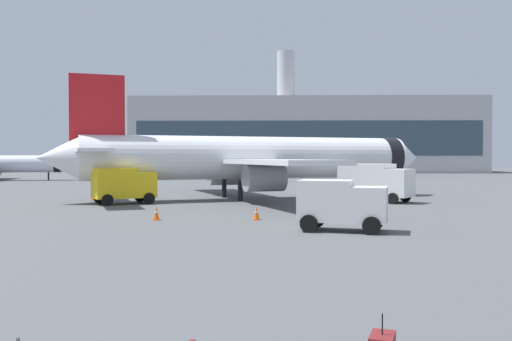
{
  "coord_description": "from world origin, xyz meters",
  "views": [
    {
      "loc": [
        0.3,
        -4.91,
        3.79
      ],
      "look_at": [
        -0.46,
        27.41,
        3.0
      ],
      "focal_mm": 39.59,
      "sensor_mm": 36.0,
      "label": 1
    }
  ],
  "objects_px": {
    "airplane_at_gate": "(251,158)",
    "safety_cone_far": "(93,196)",
    "safety_cone_near": "(257,213)",
    "cargo_van": "(341,203)",
    "service_truck": "(123,184)",
    "safety_cone_mid": "(156,213)",
    "fuel_truck": "(375,181)"
  },
  "relations": [
    {
      "from": "safety_cone_far",
      "to": "service_truck",
      "type": "bearing_deg",
      "value": -46.98
    },
    {
      "from": "safety_cone_near",
      "to": "safety_cone_mid",
      "type": "distance_m",
      "value": 6.0
    },
    {
      "from": "service_truck",
      "to": "safety_cone_mid",
      "type": "height_order",
      "value": "service_truck"
    },
    {
      "from": "fuel_truck",
      "to": "safety_cone_mid",
      "type": "bearing_deg",
      "value": -138.1
    },
    {
      "from": "airplane_at_gate",
      "to": "cargo_van",
      "type": "height_order",
      "value": "airplane_at_gate"
    },
    {
      "from": "safety_cone_far",
      "to": "safety_cone_near",
      "type": "bearing_deg",
      "value": -45.89
    },
    {
      "from": "safety_cone_near",
      "to": "safety_cone_mid",
      "type": "height_order",
      "value": "same"
    },
    {
      "from": "service_truck",
      "to": "cargo_van",
      "type": "relative_size",
      "value": 1.1
    },
    {
      "from": "safety_cone_mid",
      "to": "safety_cone_far",
      "type": "height_order",
      "value": "safety_cone_mid"
    },
    {
      "from": "cargo_van",
      "to": "safety_cone_near",
      "type": "distance_m",
      "value": 6.77
    },
    {
      "from": "fuel_truck",
      "to": "cargo_van",
      "type": "relative_size",
      "value": 1.31
    },
    {
      "from": "fuel_truck",
      "to": "safety_cone_near",
      "type": "relative_size",
      "value": 7.65
    },
    {
      "from": "fuel_truck",
      "to": "safety_cone_near",
      "type": "bearing_deg",
      "value": -124.97
    },
    {
      "from": "cargo_van",
      "to": "service_truck",
      "type": "bearing_deg",
      "value": 133.58
    },
    {
      "from": "service_truck",
      "to": "airplane_at_gate",
      "type": "bearing_deg",
      "value": 29.4
    },
    {
      "from": "service_truck",
      "to": "safety_cone_far",
      "type": "relative_size",
      "value": 7.92
    },
    {
      "from": "airplane_at_gate",
      "to": "service_truck",
      "type": "bearing_deg",
      "value": -150.6
    },
    {
      "from": "fuel_truck",
      "to": "safety_cone_mid",
      "type": "relative_size",
      "value": 7.64
    },
    {
      "from": "fuel_truck",
      "to": "cargo_van",
      "type": "xyz_separation_m",
      "value": [
        -5.2,
        -18.79,
        -0.32
      ]
    },
    {
      "from": "airplane_at_gate",
      "to": "safety_cone_far",
      "type": "height_order",
      "value": "airplane_at_gate"
    },
    {
      "from": "fuel_truck",
      "to": "safety_cone_near",
      "type": "xyz_separation_m",
      "value": [
        -9.63,
        -13.77,
        -1.37
      ]
    },
    {
      "from": "cargo_van",
      "to": "safety_cone_far",
      "type": "height_order",
      "value": "cargo_van"
    },
    {
      "from": "safety_cone_mid",
      "to": "safety_cone_near",
      "type": "bearing_deg",
      "value": 2.39
    },
    {
      "from": "fuel_truck",
      "to": "safety_cone_near",
      "type": "height_order",
      "value": "fuel_truck"
    },
    {
      "from": "cargo_van",
      "to": "safety_cone_far",
      "type": "relative_size",
      "value": 7.21
    },
    {
      "from": "airplane_at_gate",
      "to": "safety_cone_near",
      "type": "bearing_deg",
      "value": -86.9
    },
    {
      "from": "airplane_at_gate",
      "to": "service_truck",
      "type": "height_order",
      "value": "airplane_at_gate"
    },
    {
      "from": "fuel_truck",
      "to": "safety_cone_far",
      "type": "xyz_separation_m",
      "value": [
        -24.23,
        1.29,
        -1.45
      ]
    },
    {
      "from": "safety_cone_far",
      "to": "airplane_at_gate",
      "type": "bearing_deg",
      "value": 7.18
    },
    {
      "from": "cargo_van",
      "to": "safety_cone_near",
      "type": "bearing_deg",
      "value": 131.46
    },
    {
      "from": "safety_cone_near",
      "to": "safety_cone_mid",
      "type": "bearing_deg",
      "value": -177.61
    },
    {
      "from": "airplane_at_gate",
      "to": "safety_cone_near",
      "type": "distance_m",
      "value": 17.13
    }
  ]
}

